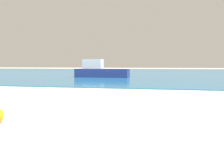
% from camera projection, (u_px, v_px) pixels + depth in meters
% --- Properties ---
extents(water, '(160.00, 60.00, 0.06)m').
position_uv_depth(water, '(156.00, 72.00, 42.07)').
color(water, '#1E6B9E').
rests_on(water, ground).
extents(boat_near, '(5.45, 1.86, 1.84)m').
position_uv_depth(boat_near, '(100.00, 71.00, 23.99)').
color(boat_near, navy).
rests_on(boat_near, water).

